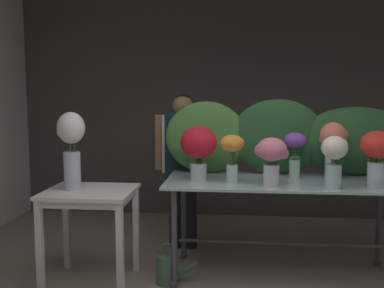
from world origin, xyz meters
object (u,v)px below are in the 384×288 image
(display_table_glass, at_px, (284,196))
(vase_crimson_tulips, at_px, (199,146))
(vase_violet_lilies, at_px, (295,150))
(vase_white_roses_tall, at_px, (72,145))
(vase_sunset_peonies, at_px, (233,151))
(watering_can, at_px, (168,268))
(vase_scarlet_snapdragons, at_px, (379,153))
(vase_coral_dahlias, at_px, (333,144))
(florist, at_px, (183,156))
(vase_ivory_roses, at_px, (335,157))
(vase_rosy_anemones, at_px, (272,156))
(side_table_white, at_px, (91,203))

(display_table_glass, distance_m, vase_crimson_tulips, 0.83)
(vase_violet_lilies, bearing_deg, vase_white_roses_tall, -168.38)
(vase_sunset_peonies, bearing_deg, watering_can, -166.95)
(vase_sunset_peonies, relative_size, vase_scarlet_snapdragons, 0.89)
(display_table_glass, relative_size, vase_coral_dahlias, 4.08)
(florist, relative_size, vase_sunset_peonies, 3.96)
(vase_violet_lilies, relative_size, vase_scarlet_snapdragons, 0.90)
(florist, height_order, vase_ivory_roses, florist)
(watering_can, bearing_deg, vase_rosy_anemones, -0.39)
(vase_rosy_anemones, bearing_deg, watering_can, 179.61)
(display_table_glass, xyz_separation_m, florist, (-0.93, 0.61, 0.24))
(florist, distance_m, vase_coral_dahlias, 1.45)
(display_table_glass, distance_m, side_table_white, 1.61)
(side_table_white, relative_size, vase_coral_dahlias, 1.60)
(side_table_white, height_order, vase_scarlet_snapdragons, vase_scarlet_snapdragons)
(florist, distance_m, vase_violet_lilies, 1.16)
(vase_coral_dahlias, distance_m, watering_can, 1.73)
(vase_rosy_anemones, relative_size, vase_white_roses_tall, 0.61)
(watering_can, bearing_deg, vase_scarlet_snapdragons, 0.67)
(vase_scarlet_snapdragons, bearing_deg, watering_can, -179.33)
(vase_coral_dahlias, relative_size, vase_ivory_roses, 1.21)
(watering_can, bearing_deg, vase_violet_lilies, 17.94)
(vase_violet_lilies, bearing_deg, vase_ivory_roses, -57.08)
(display_table_glass, xyz_separation_m, vase_scarlet_snapdragons, (0.68, -0.22, 0.40))
(vase_violet_lilies, distance_m, vase_white_roses_tall, 1.87)
(vase_crimson_tulips, bearing_deg, vase_sunset_peonies, -11.56)
(vase_white_roses_tall, bearing_deg, vase_violet_lilies, 11.62)
(side_table_white, distance_m, vase_crimson_tulips, 1.00)
(vase_crimson_tulips, bearing_deg, vase_ivory_roses, -11.23)
(side_table_white, xyz_separation_m, vase_scarlet_snapdragons, (2.27, 0.05, 0.43))
(vase_crimson_tulips, bearing_deg, vase_scarlet_snapdragons, -6.49)
(vase_scarlet_snapdragons, bearing_deg, vase_violet_lilies, 151.06)
(vase_crimson_tulips, bearing_deg, vase_rosy_anemones, -17.42)
(vase_ivory_roses, bearing_deg, side_table_white, -179.90)
(vase_sunset_peonies, distance_m, watering_can, 1.11)
(display_table_glass, xyz_separation_m, vase_coral_dahlias, (0.40, 0.08, 0.43))
(vase_scarlet_snapdragons, relative_size, watering_can, 1.25)
(vase_coral_dahlias, distance_m, vase_ivory_roses, 0.36)
(watering_can, bearing_deg, florist, 88.25)
(vase_crimson_tulips, xyz_separation_m, watering_can, (-0.24, -0.18, -1.00))
(vase_violet_lilies, bearing_deg, display_table_glass, -134.75)
(side_table_white, relative_size, vase_scarlet_snapdragons, 1.77)
(vase_crimson_tulips, height_order, vase_rosy_anemones, vase_crimson_tulips)
(vase_rosy_anemones, distance_m, watering_can, 1.26)
(vase_ivory_roses, bearing_deg, florist, 145.25)
(vase_crimson_tulips, distance_m, vase_ivory_roses, 1.08)
(vase_white_roses_tall, height_order, watering_can, vase_white_roses_tall)
(vase_sunset_peonies, xyz_separation_m, vase_rosy_anemones, (0.30, -0.13, -0.02))
(display_table_glass, relative_size, vase_sunset_peonies, 5.06)
(vase_sunset_peonies, relative_size, vase_white_roses_tall, 0.62)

